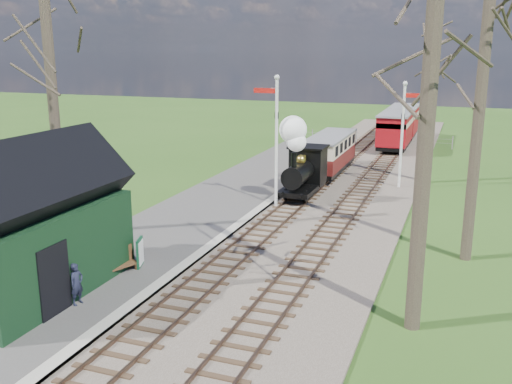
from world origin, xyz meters
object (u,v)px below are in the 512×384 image
sign_board (140,253)px  person (77,284)px  semaphore_near (275,132)px  red_carriage_b (403,121)px  station_shed (32,227)px  coach (330,152)px  semaphore_far (404,127)px  red_carriage_a (395,130)px  bench (116,262)px  locomotive (302,162)px

sign_board → person: bearing=-92.4°
semaphore_near → red_carriage_b: 23.54m
station_shed → red_carriage_b: size_ratio=1.18×
coach → red_carriage_b: red_carriage_b is taller
semaphore_far → coach: semaphore_far is taller
station_shed → red_carriage_a: 30.50m
red_carriage_a → station_shed: bearing=-103.1°
coach → person: bearing=-97.4°
bench → person: (0.31, -2.40, 0.24)m
station_shed → person: size_ratio=5.09×
locomotive → red_carriage_a: size_ratio=0.77×
locomotive → bench: bearing=-104.0°
coach → station_shed: bearing=-102.1°
locomotive → bench: locomotive is taller
red_carriage_a → bench: red_carriage_a is taller
semaphore_far → red_carriage_b: size_ratio=1.07×
semaphore_near → red_carriage_b: size_ratio=1.16×
red_carriage_b → sign_board: red_carriage_b is taller
coach → red_carriage_a: 10.04m
locomotive → person: size_ratio=3.35×
bench → locomotive: bearing=76.0°
semaphore_near → person: 12.72m
locomotive → bench: 12.26m
semaphore_near → sign_board: (-1.74, -9.09, -2.93)m
semaphore_near → red_carriage_b: semaphore_near is taller
locomotive → sign_board: locomotive is taller
semaphore_near → coach: 8.35m
locomotive → sign_board: 11.39m
red_carriage_b → bench: size_ratio=3.66×
semaphore_far → sign_board: size_ratio=5.81×
station_shed → sign_board: (1.79, 2.91, -1.58)m
red_carriage_b → semaphore_far: bearing=-84.1°
red_carriage_a → red_carriage_b: 5.50m
bench → coach: bearing=80.6°
semaphore_far → person: semaphore_far is taller
station_shed → locomotive: (4.29, 13.95, -0.34)m
locomotive → person: locomotive is taller
coach → person: 20.46m
sign_board → red_carriage_b: bearing=81.0°
semaphore_near → semaphore_far: semaphore_near is taller
locomotive → red_carriage_a: locomotive is taller
station_shed → locomotive: station_shed is taller
semaphore_far → locomotive: bearing=-137.3°
red_carriage_b → coach: bearing=-99.7°
station_shed → bench: station_shed is taller
semaphore_far → person: size_ratio=4.62×
semaphore_near → semaphore_far: (5.14, 6.00, -0.27)m
station_shed → coach: size_ratio=0.95×
bench → station_shed: bearing=-122.2°
red_carriage_b → person: red_carriage_b is taller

